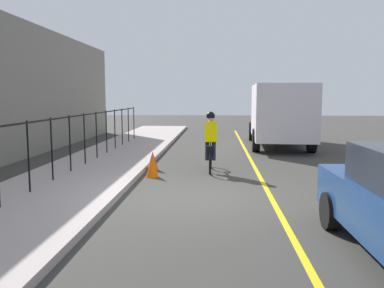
{
  "coord_description": "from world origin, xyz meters",
  "views": [
    {
      "loc": [
        -8.75,
        -0.36,
        2.27
      ],
      "look_at": [
        1.89,
        0.3,
        1.0
      ],
      "focal_mm": 37.31,
      "sensor_mm": 36.0,
      "label": 1
    }
  ],
  "objects_px": {
    "traffic_cone_near": "(152,167)",
    "box_truck_background": "(279,113)",
    "cyclist_lead": "(211,142)",
    "traffic_cone_far": "(153,161)"
  },
  "relations": [
    {
      "from": "cyclist_lead",
      "to": "box_truck_background",
      "type": "distance_m",
      "value": 7.03
    },
    {
      "from": "traffic_cone_near",
      "to": "traffic_cone_far",
      "type": "relative_size",
      "value": 0.98
    },
    {
      "from": "traffic_cone_near",
      "to": "box_truck_background",
      "type": "bearing_deg",
      "value": -32.8
    },
    {
      "from": "cyclist_lead",
      "to": "traffic_cone_near",
      "type": "xyz_separation_m",
      "value": [
        -0.91,
        1.64,
        -0.63
      ]
    },
    {
      "from": "cyclist_lead",
      "to": "box_truck_background",
      "type": "bearing_deg",
      "value": -25.33
    },
    {
      "from": "cyclist_lead",
      "to": "traffic_cone_far",
      "type": "distance_m",
      "value": 1.91
    },
    {
      "from": "box_truck_background",
      "to": "traffic_cone_far",
      "type": "relative_size",
      "value": 11.75
    },
    {
      "from": "cyclist_lead",
      "to": "traffic_cone_near",
      "type": "relative_size",
      "value": 3.22
    },
    {
      "from": "traffic_cone_near",
      "to": "traffic_cone_far",
      "type": "height_order",
      "value": "traffic_cone_far"
    },
    {
      "from": "cyclist_lead",
      "to": "traffic_cone_far",
      "type": "bearing_deg",
      "value": 84.82
    }
  ]
}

